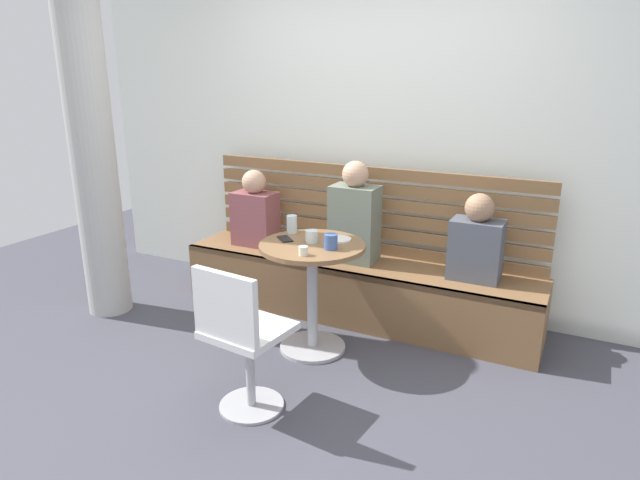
{
  "coord_description": "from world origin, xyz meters",
  "views": [
    {
      "loc": [
        1.51,
        -2.38,
        1.81
      ],
      "look_at": [
        -0.02,
        0.66,
        0.75
      ],
      "focal_mm": 31.11,
      "sensor_mm": 36.0,
      "label": 1
    }
  ],
  "objects_px": {
    "person_adult": "(355,217)",
    "person_child_middle": "(255,212)",
    "white_chair": "(241,336)",
    "phone_on_table": "(285,239)",
    "person_child_left": "(476,242)",
    "booth_bench": "(355,288)",
    "cup_glass_short": "(312,236)",
    "cafe_table": "(312,276)",
    "cup_mug_blue": "(331,242)",
    "plate_small": "(338,239)",
    "cup_glass_tall": "(292,224)",
    "cup_espresso_small": "(303,251)"
  },
  "relations": [
    {
      "from": "person_child_left",
      "to": "booth_bench",
      "type": "bearing_deg",
      "value": -177.8
    },
    {
      "from": "white_chair",
      "to": "cup_mug_blue",
      "type": "distance_m",
      "value": 0.85
    },
    {
      "from": "cup_mug_blue",
      "to": "plate_small",
      "type": "bearing_deg",
      "value": 100.89
    },
    {
      "from": "cup_espresso_small",
      "to": "plate_small",
      "type": "distance_m",
      "value": 0.37
    },
    {
      "from": "cup_mug_blue",
      "to": "phone_on_table",
      "type": "distance_m",
      "value": 0.36
    },
    {
      "from": "cafe_table",
      "to": "cup_glass_short",
      "type": "relative_size",
      "value": 9.25
    },
    {
      "from": "cafe_table",
      "to": "cup_mug_blue",
      "type": "height_order",
      "value": "cup_mug_blue"
    },
    {
      "from": "white_chair",
      "to": "phone_on_table",
      "type": "height_order",
      "value": "white_chair"
    },
    {
      "from": "booth_bench",
      "to": "white_chair",
      "type": "bearing_deg",
      "value": -91.86
    },
    {
      "from": "booth_bench",
      "to": "cafe_table",
      "type": "xyz_separation_m",
      "value": [
        -0.04,
        -0.6,
        0.3
      ]
    },
    {
      "from": "person_adult",
      "to": "cup_glass_short",
      "type": "height_order",
      "value": "person_adult"
    },
    {
      "from": "cup_espresso_small",
      "to": "phone_on_table",
      "type": "xyz_separation_m",
      "value": [
        -0.26,
        0.23,
        -0.02
      ]
    },
    {
      "from": "person_child_middle",
      "to": "plate_small",
      "type": "distance_m",
      "value": 1.06
    },
    {
      "from": "cup_espresso_small",
      "to": "cup_mug_blue",
      "type": "distance_m",
      "value": 0.2
    },
    {
      "from": "booth_bench",
      "to": "cafe_table",
      "type": "height_order",
      "value": "cafe_table"
    },
    {
      "from": "cup_glass_tall",
      "to": "cup_glass_short",
      "type": "xyz_separation_m",
      "value": [
        0.22,
        -0.13,
        -0.02
      ]
    },
    {
      "from": "white_chair",
      "to": "plate_small",
      "type": "bearing_deg",
      "value": 83.12
    },
    {
      "from": "booth_bench",
      "to": "cup_espresso_small",
      "type": "distance_m",
      "value": 0.99
    },
    {
      "from": "cup_mug_blue",
      "to": "phone_on_table",
      "type": "bearing_deg",
      "value": 172.41
    },
    {
      "from": "booth_bench",
      "to": "plate_small",
      "type": "bearing_deg",
      "value": -81.33
    },
    {
      "from": "cafe_table",
      "to": "cup_glass_short",
      "type": "height_order",
      "value": "cup_glass_short"
    },
    {
      "from": "cup_mug_blue",
      "to": "phone_on_table",
      "type": "height_order",
      "value": "cup_mug_blue"
    },
    {
      "from": "person_child_left",
      "to": "cup_glass_tall",
      "type": "xyz_separation_m",
      "value": [
        -1.14,
        -0.48,
        0.1
      ]
    },
    {
      "from": "person_child_left",
      "to": "cup_glass_tall",
      "type": "relative_size",
      "value": 4.92
    },
    {
      "from": "person_child_middle",
      "to": "person_adult",
      "type": "bearing_deg",
      "value": -0.44
    },
    {
      "from": "booth_bench",
      "to": "white_chair",
      "type": "xyz_separation_m",
      "value": [
        -0.05,
        -1.42,
        0.24
      ]
    },
    {
      "from": "person_child_middle",
      "to": "cup_glass_short",
      "type": "xyz_separation_m",
      "value": [
        0.82,
        -0.6,
        0.07
      ]
    },
    {
      "from": "booth_bench",
      "to": "cup_glass_tall",
      "type": "bearing_deg",
      "value": -122.31
    },
    {
      "from": "booth_bench",
      "to": "white_chair",
      "type": "distance_m",
      "value": 1.44
    },
    {
      "from": "person_child_left",
      "to": "plate_small",
      "type": "bearing_deg",
      "value": -148.08
    },
    {
      "from": "person_child_left",
      "to": "person_child_middle",
      "type": "relative_size",
      "value": 0.97
    },
    {
      "from": "cup_glass_tall",
      "to": "white_chair",
      "type": "bearing_deg",
      "value": -76.39
    },
    {
      "from": "cafe_table",
      "to": "person_adult",
      "type": "xyz_separation_m",
      "value": [
        0.03,
        0.62,
        0.25
      ]
    },
    {
      "from": "person_adult",
      "to": "person_child_middle",
      "type": "bearing_deg",
      "value": 179.56
    },
    {
      "from": "white_chair",
      "to": "person_child_middle",
      "type": "relative_size",
      "value": 1.4
    },
    {
      "from": "cup_glass_short",
      "to": "person_adult",
      "type": "bearing_deg",
      "value": 85.68
    },
    {
      "from": "cup_glass_short",
      "to": "plate_small",
      "type": "bearing_deg",
      "value": 42.7
    },
    {
      "from": "person_adult",
      "to": "person_child_middle",
      "type": "height_order",
      "value": "person_adult"
    },
    {
      "from": "booth_bench",
      "to": "person_adult",
      "type": "height_order",
      "value": "person_adult"
    },
    {
      "from": "booth_bench",
      "to": "person_child_left",
      "type": "bearing_deg",
      "value": 2.2
    },
    {
      "from": "booth_bench",
      "to": "person_child_middle",
      "type": "height_order",
      "value": "person_child_middle"
    },
    {
      "from": "cup_mug_blue",
      "to": "plate_small",
      "type": "height_order",
      "value": "cup_mug_blue"
    },
    {
      "from": "phone_on_table",
      "to": "cup_glass_tall",
      "type": "bearing_deg",
      "value": 54.93
    },
    {
      "from": "cup_glass_tall",
      "to": "plate_small",
      "type": "relative_size",
      "value": 0.71
    },
    {
      "from": "plate_small",
      "to": "cup_espresso_small",
      "type": "bearing_deg",
      "value": -99.05
    },
    {
      "from": "person_adult",
      "to": "cup_mug_blue",
      "type": "height_order",
      "value": "person_adult"
    },
    {
      "from": "person_child_left",
      "to": "cup_espresso_small",
      "type": "bearing_deg",
      "value": -134.57
    },
    {
      "from": "white_chair",
      "to": "person_adult",
      "type": "bearing_deg",
      "value": 88.85
    },
    {
      "from": "plate_small",
      "to": "cafe_table",
      "type": "bearing_deg",
      "value": -127.84
    },
    {
      "from": "cafe_table",
      "to": "person_child_middle",
      "type": "xyz_separation_m",
      "value": [
        -0.84,
        0.62,
        0.19
      ]
    }
  ]
}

